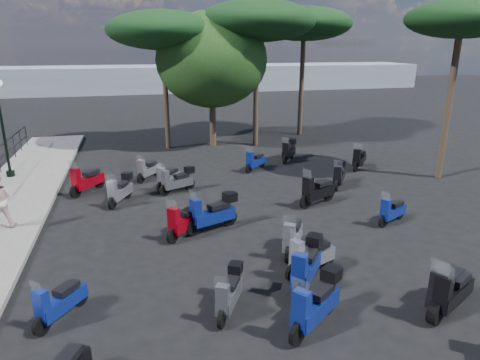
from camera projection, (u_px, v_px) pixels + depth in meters
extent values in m
plane|color=black|center=(219.00, 266.00, 11.32)|extent=(120.00, 120.00, 0.00)
cylinder|color=black|center=(7.00, 153.00, 20.10)|extent=(0.04, 0.04, 1.10)
cylinder|color=black|center=(14.00, 147.00, 21.36)|extent=(0.04, 0.04, 1.10)
cylinder|color=black|center=(21.00, 141.00, 22.63)|extent=(0.04, 0.04, 1.10)
cylinder|color=black|center=(26.00, 136.00, 23.89)|extent=(0.04, 0.04, 1.10)
cylinder|color=black|center=(11.00, 173.00, 18.42)|extent=(0.33, 0.33, 0.25)
cylinder|color=black|center=(3.00, 129.00, 17.83)|extent=(0.11, 0.11, 4.17)
cube|color=black|center=(67.00, 357.00, 7.09)|extent=(0.49, 0.62, 0.13)
cylinder|color=black|center=(42.00, 325.00, 8.58)|extent=(0.33, 0.41, 0.44)
cylinder|color=black|center=(80.00, 297.00, 9.55)|extent=(0.33, 0.41, 0.44)
cube|color=navy|center=(63.00, 302.00, 9.06)|extent=(0.95, 1.14, 0.31)
cube|color=black|center=(66.00, 288.00, 9.12)|extent=(0.54, 0.60, 0.13)
cube|color=navy|center=(42.00, 305.00, 8.52)|extent=(0.34, 0.32, 0.64)
plane|color=white|center=(36.00, 289.00, 8.35)|extent=(0.32, 0.26, 0.34)
cylinder|color=black|center=(112.00, 203.00, 15.10)|extent=(0.31, 0.47, 0.48)
cylinder|color=black|center=(128.00, 192.00, 16.21)|extent=(0.31, 0.47, 0.48)
cube|color=#AFB1BA|center=(121.00, 192.00, 15.65)|extent=(0.89, 1.31, 0.34)
cube|color=black|center=(122.00, 184.00, 15.72)|extent=(0.54, 0.67, 0.14)
cube|color=#AFB1BA|center=(112.00, 190.00, 15.04)|extent=(0.37, 0.33, 0.70)
plane|color=white|center=(110.00, 178.00, 14.85)|extent=(0.37, 0.24, 0.37)
cube|color=black|center=(127.00, 176.00, 16.04)|extent=(0.44, 0.45, 0.26)
cylinder|color=black|center=(75.00, 191.00, 16.22)|extent=(0.41, 0.48, 0.52)
cylinder|color=black|center=(100.00, 182.00, 17.35)|extent=(0.41, 0.48, 0.52)
cube|color=maroon|center=(88.00, 181.00, 16.77)|extent=(1.17, 1.34, 0.37)
cube|color=black|center=(91.00, 173.00, 16.84)|extent=(0.66, 0.71, 0.15)
cube|color=maroon|center=(76.00, 178.00, 16.14)|extent=(0.40, 0.39, 0.76)
plane|color=white|center=(73.00, 166.00, 15.93)|extent=(0.38, 0.33, 0.40)
cylinder|color=black|center=(222.00, 318.00, 8.81)|extent=(0.28, 0.42, 0.43)
cylinder|color=black|center=(235.00, 290.00, 9.80)|extent=(0.28, 0.42, 0.43)
cube|color=#4C4F54|center=(230.00, 296.00, 9.30)|extent=(0.82, 1.17, 0.30)
cube|color=black|center=(231.00, 282.00, 9.36)|extent=(0.49, 0.60, 0.13)
cube|color=#4C4F54|center=(223.00, 299.00, 8.75)|extent=(0.33, 0.30, 0.63)
plane|color=white|center=(222.00, 283.00, 8.58)|extent=(0.33, 0.22, 0.33)
cube|color=black|center=(236.00, 268.00, 9.64)|extent=(0.40, 0.40, 0.23)
cylinder|color=black|center=(173.00, 235.00, 12.53)|extent=(0.41, 0.43, 0.49)
cylinder|color=black|center=(196.00, 221.00, 13.56)|extent=(0.41, 0.43, 0.49)
cube|color=maroon|center=(186.00, 222.00, 13.03)|extent=(1.16, 1.21, 0.35)
cube|color=black|center=(189.00, 211.00, 13.09)|extent=(0.64, 0.66, 0.14)
cube|color=maroon|center=(174.00, 220.00, 12.46)|extent=(0.38, 0.37, 0.71)
plane|color=white|center=(172.00, 206.00, 12.27)|extent=(0.34, 0.32, 0.38)
cylinder|color=black|center=(165.00, 190.00, 16.46)|extent=(0.45, 0.28, 0.46)
cylinder|color=black|center=(189.00, 184.00, 17.15)|extent=(0.45, 0.28, 0.46)
cube|color=#4C4F54|center=(178.00, 183.00, 16.78)|extent=(1.25, 0.82, 0.32)
cube|color=black|center=(181.00, 176.00, 16.80)|extent=(0.64, 0.50, 0.13)
cube|color=#4C4F54|center=(166.00, 179.00, 16.37)|extent=(0.31, 0.35, 0.66)
plane|color=white|center=(164.00, 169.00, 16.21)|extent=(0.22, 0.36, 0.35)
cube|color=black|center=(189.00, 170.00, 16.98)|extent=(0.42, 0.41, 0.25)
cylinder|color=black|center=(141.00, 178.00, 17.97)|extent=(0.36, 0.41, 0.45)
cylinder|color=black|center=(157.00, 171.00, 18.94)|extent=(0.36, 0.41, 0.45)
cube|color=gray|center=(149.00, 170.00, 18.44)|extent=(1.02, 1.16, 0.32)
cube|color=black|center=(151.00, 163.00, 18.50)|extent=(0.58, 0.62, 0.13)
cube|color=gray|center=(141.00, 168.00, 17.90)|extent=(0.35, 0.34, 0.66)
plane|color=white|center=(140.00, 158.00, 17.72)|extent=(0.33, 0.28, 0.35)
cylinder|color=black|center=(298.00, 333.00, 8.29)|extent=(0.48, 0.40, 0.52)
cylinder|color=black|center=(329.00, 302.00, 9.26)|extent=(0.48, 0.40, 0.52)
cube|color=navy|center=(316.00, 307.00, 8.76)|extent=(1.34, 1.15, 0.37)
cube|color=black|center=(321.00, 291.00, 8.80)|extent=(0.72, 0.66, 0.15)
cube|color=navy|center=(301.00, 309.00, 8.20)|extent=(0.39, 0.40, 0.76)
plane|color=white|center=(300.00, 288.00, 8.00)|extent=(0.32, 0.38, 0.40)
cube|color=black|center=(331.00, 274.00, 9.07)|extent=(0.50, 0.50, 0.28)
cylinder|color=black|center=(297.00, 291.00, 9.69)|extent=(0.41, 0.47, 0.52)
cylinder|color=black|center=(312.00, 265.00, 10.82)|extent=(0.41, 0.47, 0.52)
cube|color=navy|center=(306.00, 269.00, 10.24)|extent=(1.16, 1.33, 0.37)
cube|color=black|center=(309.00, 255.00, 10.31)|extent=(0.66, 0.71, 0.15)
cube|color=navy|center=(299.00, 270.00, 9.62)|extent=(0.40, 0.39, 0.76)
plane|color=white|center=(299.00, 252.00, 9.41)|extent=(0.37, 0.32, 0.40)
cube|color=black|center=(314.00, 240.00, 10.63)|extent=(0.50, 0.50, 0.28)
cylinder|color=black|center=(294.00, 272.00, 10.51)|extent=(0.49, 0.29, 0.49)
cylinder|color=black|center=(327.00, 258.00, 11.23)|extent=(0.49, 0.29, 0.49)
cube|color=#AFB1BA|center=(313.00, 258.00, 10.84)|extent=(1.36, 0.86, 0.35)
cube|color=black|center=(318.00, 246.00, 10.85)|extent=(0.69, 0.53, 0.14)
cube|color=#AFB1BA|center=(297.00, 254.00, 10.41)|extent=(0.33, 0.37, 0.72)
plane|color=white|center=(296.00, 238.00, 10.23)|extent=(0.23, 0.39, 0.38)
cylinder|color=black|center=(194.00, 227.00, 13.03)|extent=(0.53, 0.30, 0.53)
cylinder|color=black|center=(229.00, 218.00, 13.77)|extent=(0.53, 0.30, 0.53)
cube|color=navy|center=(213.00, 216.00, 13.37)|extent=(1.47, 0.88, 0.38)
cube|color=black|center=(218.00, 206.00, 13.38)|extent=(0.74, 0.55, 0.15)
cube|color=navy|center=(196.00, 211.00, 12.93)|extent=(0.35, 0.40, 0.77)
plane|color=white|center=(193.00, 196.00, 12.74)|extent=(0.24, 0.42, 0.41)
cube|color=black|center=(230.00, 197.00, 13.57)|extent=(0.48, 0.47, 0.29)
cylinder|color=black|center=(249.00, 168.00, 19.34)|extent=(0.39, 0.36, 0.44)
cylinder|color=black|center=(262.00, 163.00, 20.22)|extent=(0.39, 0.36, 0.44)
cube|color=navy|center=(256.00, 162.00, 19.77)|extent=(1.11, 1.04, 0.31)
cube|color=black|center=(258.00, 156.00, 19.81)|extent=(0.60, 0.58, 0.13)
cube|color=navy|center=(250.00, 159.00, 19.27)|extent=(0.34, 0.34, 0.65)
plane|color=white|center=(249.00, 150.00, 19.10)|extent=(0.29, 0.31, 0.34)
cylinder|color=black|center=(438.00, 314.00, 8.89)|extent=(0.50, 0.33, 0.51)
cylinder|color=black|center=(462.00, 291.00, 9.70)|extent=(0.50, 0.33, 0.51)
cube|color=black|center=(453.00, 293.00, 9.27)|extent=(1.38, 0.97, 0.36)
cube|color=black|center=(458.00, 279.00, 9.29)|extent=(0.71, 0.58, 0.15)
cube|color=black|center=(443.00, 292.00, 8.79)|extent=(0.35, 0.39, 0.74)
plane|color=white|center=(445.00, 273.00, 8.61)|extent=(0.26, 0.39, 0.39)
cylinder|color=black|center=(288.00, 254.00, 11.44)|extent=(0.34, 0.47, 0.49)
cylinder|color=black|center=(296.00, 235.00, 12.55)|extent=(0.34, 0.47, 0.49)
cube|color=gray|center=(293.00, 237.00, 11.99)|extent=(0.98, 1.32, 0.35)
cube|color=black|center=(294.00, 226.00, 12.06)|extent=(0.58, 0.68, 0.14)
cube|color=gray|center=(289.00, 237.00, 11.37)|extent=(0.38, 0.35, 0.71)
plane|color=white|center=(289.00, 222.00, 11.17)|extent=(0.37, 0.27, 0.38)
cylinder|color=black|center=(337.00, 186.00, 16.99)|extent=(0.34, 0.43, 0.46)
cylinder|color=black|center=(341.00, 178.00, 18.00)|extent=(0.34, 0.43, 0.46)
cube|color=black|center=(339.00, 177.00, 17.49)|extent=(0.97, 1.20, 0.32)
cube|color=black|center=(340.00, 170.00, 17.55)|extent=(0.56, 0.63, 0.13)
cube|color=black|center=(338.00, 175.00, 16.92)|extent=(0.35, 0.33, 0.67)
plane|color=white|center=(338.00, 165.00, 16.74)|extent=(0.34, 0.27, 0.35)
cube|color=black|center=(342.00, 164.00, 17.83)|extent=(0.43, 0.44, 0.25)
cylinder|color=black|center=(285.00, 159.00, 20.76)|extent=(0.37, 0.45, 0.48)
cylinder|color=black|center=(292.00, 154.00, 21.82)|extent=(0.37, 0.45, 0.48)
cube|color=black|center=(289.00, 153.00, 21.28)|extent=(1.05, 1.25, 0.34)
cube|color=black|center=(290.00, 147.00, 21.35)|extent=(0.60, 0.66, 0.14)
cube|color=black|center=(286.00, 150.00, 20.69)|extent=(0.37, 0.36, 0.70)
plane|color=white|center=(286.00, 141.00, 20.50)|extent=(0.35, 0.29, 0.37)
cube|color=black|center=(292.00, 141.00, 21.64)|extent=(0.46, 0.46, 0.26)
cylinder|color=black|center=(433.00, 311.00, 8.97)|extent=(0.50, 0.36, 0.52)
cylinder|color=black|center=(455.00, 287.00, 9.85)|extent=(0.50, 0.36, 0.52)
cube|color=black|center=(447.00, 290.00, 9.39)|extent=(1.40, 1.05, 0.37)
cube|color=black|center=(452.00, 274.00, 9.42)|extent=(0.73, 0.62, 0.15)
cube|color=black|center=(438.00, 289.00, 8.87)|extent=(0.37, 0.40, 0.76)
plane|color=white|center=(440.00, 269.00, 8.68)|extent=(0.29, 0.40, 0.40)
cylinder|color=black|center=(383.00, 221.00, 13.63)|extent=(0.42, 0.27, 0.43)
cylinder|color=black|center=(400.00, 213.00, 14.30)|extent=(0.42, 0.27, 0.43)
cube|color=navy|center=(393.00, 212.00, 13.95)|extent=(1.16, 0.80, 0.30)
cube|color=black|center=(396.00, 204.00, 13.97)|extent=(0.60, 0.48, 0.12)
cube|color=navy|center=(386.00, 209.00, 13.55)|extent=(0.30, 0.33, 0.62)
plane|color=white|center=(386.00, 197.00, 13.40)|extent=(0.22, 0.33, 0.33)
cylinder|color=black|center=(305.00, 202.00, 15.16)|extent=(0.52, 0.33, 0.52)
cylinder|color=black|center=(329.00, 194.00, 15.97)|extent=(0.52, 0.33, 0.52)
cube|color=black|center=(319.00, 192.00, 15.54)|extent=(1.43, 0.96, 0.37)
cube|color=black|center=(322.00, 183.00, 15.56)|extent=(0.73, 0.58, 0.15)
cube|color=black|center=(308.00, 188.00, 15.07)|extent=(0.36, 0.40, 0.76)
plane|color=white|center=(307.00, 175.00, 14.88)|extent=(0.26, 0.41, 0.40)
cylinder|color=black|center=(356.00, 167.00, 19.55)|extent=(0.40, 0.42, 0.48)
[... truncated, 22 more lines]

